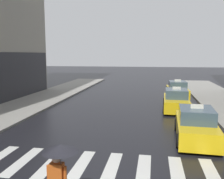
% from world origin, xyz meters
% --- Properties ---
extents(crosswalk_markings, '(11.30, 2.80, 0.01)m').
position_xyz_m(crosswalk_markings, '(0.00, 3.00, 0.00)').
color(crosswalk_markings, silver).
rests_on(crosswalk_markings, ground).
extents(taxi_lead, '(2.10, 4.62, 1.80)m').
position_xyz_m(taxi_lead, '(4.20, 6.78, 0.72)').
color(taxi_lead, yellow).
rests_on(taxi_lead, ground).
extents(taxi_second, '(2.06, 4.60, 1.80)m').
position_xyz_m(taxi_second, '(3.80, 13.52, 0.72)').
color(taxi_second, yellow).
rests_on(taxi_second, ground).
extents(taxi_third, '(2.04, 4.59, 1.80)m').
position_xyz_m(taxi_third, '(4.39, 19.37, 0.72)').
color(taxi_third, yellow).
rests_on(taxi_third, ground).
extents(pedestrian_with_umbrella, '(0.96, 0.96, 1.94)m').
position_xyz_m(pedestrian_with_umbrella, '(-0.29, 0.05, 1.52)').
color(pedestrian_with_umbrella, black).
rests_on(pedestrian_with_umbrella, ground).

